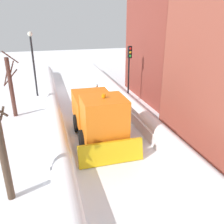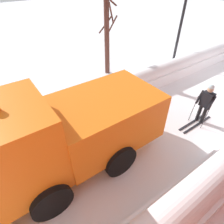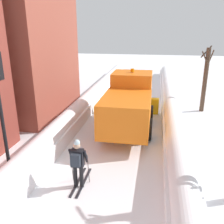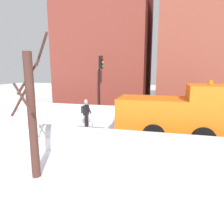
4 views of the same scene
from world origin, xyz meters
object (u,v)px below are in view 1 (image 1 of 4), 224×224
Objects in this scene: bare_tree_near at (11,86)px; bare_tree_mid at (2,151)px; skier at (97,93)px; street_lamp at (33,57)px; plow_truck at (98,114)px; traffic_light_pole at (129,64)px.

bare_tree_near is 8.86m from bare_tree_mid.
skier is 0.43× the size of bare_tree_mid.
street_lamp is at bearing -93.93° from bare_tree_mid.
street_lamp reaches higher than plow_truck.
bare_tree_near is at bearing 71.34° from street_lamp.
plow_truck is 5.56m from skier.
street_lamp reaches higher than skier.
bare_tree_mid is (4.45, 4.00, 0.67)m from plow_truck.
plow_truck is 1.31× the size of traffic_light_pole.
plow_truck is at bearing 136.04° from bare_tree_near.
traffic_light_pole is 0.83× the size of street_lamp.
bare_tree_mid is at bearing 93.72° from bare_tree_near.
bare_tree_near is (6.16, 0.58, 1.20)m from skier.
plow_truck is at bearing 78.20° from skier.
skier is at bearing -2.91° from traffic_light_pole.
skier is at bearing 140.78° from street_lamp.
plow_truck is 1.08× the size of street_lamp.
street_lamp is (4.67, -3.81, 2.48)m from skier.
bare_tree_near is at bearing -43.96° from plow_truck.
street_lamp reaches higher than bare_tree_mid.
bare_tree_mid is (5.58, 9.42, 1.15)m from skier.
traffic_light_pole is at bearing -177.08° from bare_tree_near.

